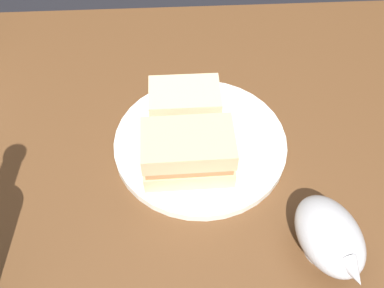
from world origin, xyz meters
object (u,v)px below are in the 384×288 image
object	(u,v)px
sandwich_half_left	(187,104)
gravy_boat	(333,237)
plate	(203,143)
sandwich_half_right	(191,153)

from	to	relation	value
sandwich_half_left	gravy_boat	xyz separation A→B (m)	(-0.16, 0.22, 0.00)
plate	gravy_boat	distance (m)	0.23
sandwich_half_left	sandwich_half_right	world-z (taller)	sandwich_half_right
plate	sandwich_half_left	world-z (taller)	sandwich_half_left
sandwich_half_left	gravy_boat	distance (m)	0.27
sandwich_half_left	plate	bearing A→B (deg)	113.67
sandwich_half_right	sandwich_half_left	bearing A→B (deg)	-89.72
gravy_boat	sandwich_half_right	bearing A→B (deg)	-38.69
sandwich_half_right	plate	bearing A→B (deg)	-113.10
sandwich_half_left	sandwich_half_right	xyz separation A→B (m)	(-0.00, 0.09, 0.01)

